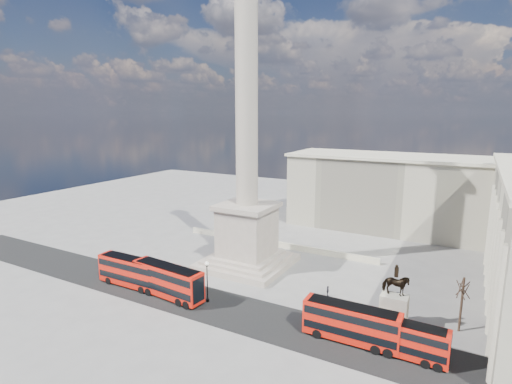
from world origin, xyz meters
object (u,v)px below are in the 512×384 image
Objects in this scene: red_bus_d at (352,323)px; pedestrian_standing at (420,338)px; red_bus_a at (131,272)px; red_bus_b at (168,281)px; victorian_lamp at (207,278)px; equestrian_statue at (394,307)px; nelsons_column at (247,191)px; pedestrian_crossing at (328,291)px; pedestrian_walking at (399,318)px; red_bus_c at (401,338)px.

pedestrian_standing is at bearing 23.89° from red_bus_d.
red_bus_d is (33.05, 1.23, -0.04)m from red_bus_a.
pedestrian_standing is at bearing 12.86° from red_bus_b.
red_bus_a is at bearing -174.11° from victorian_lamp.
red_bus_d is at bearing -124.24° from equestrian_statue.
nelsons_column is 4.24× the size of red_bus_b.
nelsons_column is 20.68m from pedestrian_crossing.
red_bus_b is at bearing -102.74° from nelsons_column.
red_bus_d is 1.85× the size of victorian_lamp.
equestrian_statue is 4.72× the size of pedestrian_walking.
red_bus_c is 6.33× the size of pedestrian_crossing.
red_bus_a is at bearing -124.45° from nelsons_column.
red_bus_b is 33.04m from pedestrian_standing.
equestrian_statue is 10.96m from pedestrian_crossing.
nelsons_column is at bearing -49.78° from pedestrian_standing.
red_bus_c is at bearing -154.08° from pedestrian_crossing.
pedestrian_crossing is (-6.14, 9.85, -1.55)m from red_bus_d.
red_bus_b is 31.21m from red_bus_c.
red_bus_d is 7.11× the size of pedestrian_crossing.
red_bus_b reaches higher than red_bus_c.
red_bus_a is at bearing -21.98° from pedestrian_standing.
red_bus_b reaches higher than pedestrian_standing.
equestrian_statue is (29.40, 6.67, 0.38)m from red_bus_b.
equestrian_statue is at bearing 12.39° from victorian_lamp.
pedestrian_standing is 14.68m from pedestrian_crossing.
red_bus_c reaches higher than pedestrian_standing.
red_bus_d is at bearing -3.84° from pedestrian_standing.
pedestrian_walking is at bearing 20.04° from red_bus_b.
red_bus_b is 5.97m from victorian_lamp.
equestrian_statue reaches higher than pedestrian_walking.
red_bus_a is 1.88× the size of victorian_lamp.
red_bus_a is 7.09× the size of pedestrian_standing.
red_bus_a is 13.08m from victorian_lamp.
red_bus_b is 7.67× the size of pedestrian_crossing.
pedestrian_standing is at bearing 6.38° from victorian_lamp.
victorian_lamp is at bearing 179.22° from red_bus_d.
nelsons_column is 33.04m from red_bus_c.
red_bus_c is 6.19× the size of pedestrian_standing.
nelsons_column is 19.44m from red_bus_b.
nelsons_column reaches higher than pedestrian_standing.
pedestrian_walking is at bearing 11.65° from red_bus_a.
red_bus_a reaches higher than red_bus_c.
equestrian_statue reaches higher than red_bus_a.
red_bus_b reaches higher than red_bus_d.
nelsons_column is at bearing 49.82° from pedestrian_crossing.
red_bus_c is 15.21m from pedestrian_crossing.
pedestrian_standing is (6.91, 3.13, -1.53)m from red_bus_d.
red_bus_b is at bearing -165.60° from victorian_lamp.
equestrian_statue is at bearing 109.61° from red_bus_c.
red_bus_b is 7.50× the size of pedestrian_standing.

